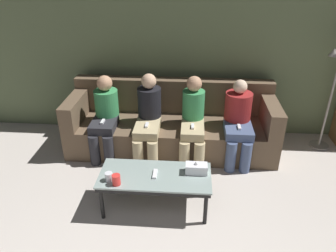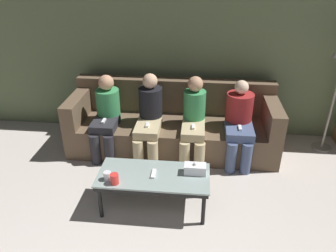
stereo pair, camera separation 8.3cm
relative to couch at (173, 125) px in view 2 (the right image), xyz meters
The scene contains 11 objects.
wall_back 1.11m from the couch, 90.00° to the left, with size 12.00×0.06×2.60m.
couch is the anchor object (origin of this frame).
coffee_table 1.28m from the couch, 93.79° to the right, with size 1.13×0.51×0.41m.
cup_near_left 1.50m from the couch, 110.47° to the right, with size 0.08×0.08×0.09m.
cup_near_right 1.53m from the couch, 106.71° to the right, with size 0.08×0.08×0.11m.
tissue_box 1.26m from the couch, 74.73° to the right, with size 0.22×0.12×0.13m.
game_remote 1.28m from the couch, 93.79° to the right, with size 0.04×0.15×0.02m.
seated_person_left_end 0.91m from the couch, 164.91° to the right, with size 0.31×0.63×1.04m.
seated_person_mid_left 0.45m from the couch, 138.39° to the right, with size 0.31×0.71×1.08m.
seated_person_mid_right 0.45m from the couch, 42.12° to the right, with size 0.31×0.68×1.06m.
seated_person_right_end 0.91m from the couch, 14.92° to the right, with size 0.34×0.67×1.03m.
Camera 2 is at (0.33, -0.40, 2.38)m, focal length 35.00 mm.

